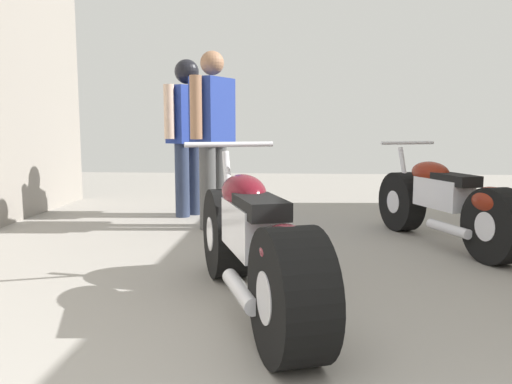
# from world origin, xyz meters

# --- Properties ---
(ground_plane) EXTENTS (14.92, 14.92, 0.00)m
(ground_plane) POSITION_xyz_m (0.00, 3.11, 0.00)
(ground_plane) COLOR gray
(motorcycle_maroon_cruiser) EXTENTS (0.91, 1.96, 0.93)m
(motorcycle_maroon_cruiser) POSITION_xyz_m (-0.25, 2.18, 0.38)
(motorcycle_maroon_cruiser) COLOR black
(motorcycle_maroon_cruiser) RESTS_ON ground_plane
(motorcycle_black_naked) EXTENTS (0.87, 1.84, 0.88)m
(motorcycle_black_naked) POSITION_xyz_m (1.27, 3.92, 0.37)
(motorcycle_black_naked) COLOR black
(motorcycle_black_naked) RESTS_ON ground_plane
(mechanic_in_blue) EXTENTS (0.42, 0.69, 1.76)m
(mechanic_in_blue) POSITION_xyz_m (-0.84, 4.59, 0.99)
(mechanic_in_blue) COLOR #4C4C4C
(mechanic_in_blue) RESTS_ON ground_plane
(mechanic_with_helmet) EXTENTS (0.46, 0.65, 1.76)m
(mechanic_with_helmet) POSITION_xyz_m (-1.23, 5.27, 1.06)
(mechanic_with_helmet) COLOR #2D3851
(mechanic_with_helmet) RESTS_ON ground_plane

